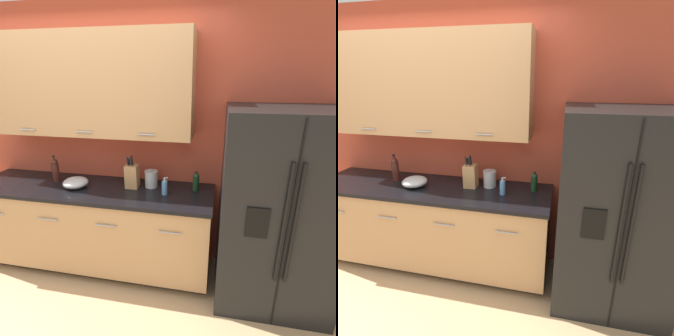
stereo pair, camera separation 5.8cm
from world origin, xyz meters
The scene contains 9 objects.
wall_back centered at (0.00, 1.34, 1.47)m, with size 10.00×0.39×2.60m.
counter_unit centered at (0.01, 1.05, 0.46)m, with size 2.40×0.64×0.91m.
refrigerator centered at (1.73, 0.98, 0.86)m, with size 0.94×0.78×1.72m.
knife_block centered at (0.42, 1.12, 1.02)m, with size 0.12×0.11×0.32m.
wine_bottle centered at (-0.40, 1.11, 1.03)m, with size 0.07×0.07×0.28m.
soap_dispenser centered at (0.76, 1.02, 0.98)m, with size 0.06×0.05×0.17m.
oil_bottle centered at (1.03, 1.16, 1.00)m, with size 0.06×0.06×0.19m.
steel_canister centered at (0.59, 1.17, 0.99)m, with size 0.13×0.13×0.18m.
mixing_bowl centered at (-0.13, 1.01, 0.95)m, with size 0.24×0.24×0.10m.
Camera 2 is at (1.27, -1.12, 1.94)m, focal length 28.00 mm.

